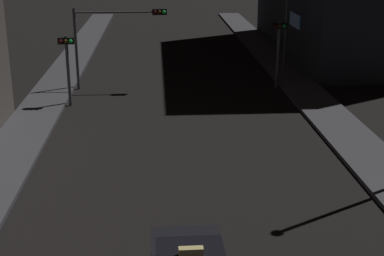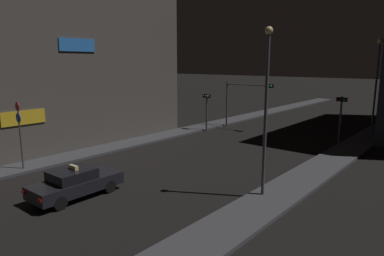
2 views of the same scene
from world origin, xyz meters
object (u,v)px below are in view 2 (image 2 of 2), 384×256
Objects in this scene: taxi at (75,183)px; street_lamp_near_block at (266,101)px; street_lamp_far_block at (377,73)px; traffic_light_left_kerb at (207,104)px; traffic_light_right_kerb at (341,110)px; sign_pole_left at (20,129)px; traffic_light_overhead at (245,94)px.

street_lamp_near_block is (7.02, 5.79, 4.00)m from taxi.
street_lamp_far_block is at bearing 72.74° from taxi.
traffic_light_left_kerb is 11.68m from traffic_light_right_kerb.
street_lamp_far_block is (1.41, 4.41, 2.83)m from traffic_light_right_kerb.
traffic_light_left_kerb is 0.90× the size of sign_pole_left.
sign_pole_left is at bearing -157.01° from street_lamp_near_block.
traffic_light_overhead is at bearing 81.26° from sign_pole_left.
traffic_light_overhead is at bearing -159.77° from street_lamp_far_block.
street_lamp_near_block is (10.02, -14.69, 1.32)m from traffic_light_overhead.
street_lamp_far_block is (12.73, 7.28, 2.97)m from traffic_light_left_kerb.
sign_pole_left is 14.44m from street_lamp_near_block.
traffic_light_overhead is 1.28× the size of sign_pole_left.
traffic_light_overhead is at bearing 176.81° from traffic_light_right_kerb.
traffic_light_left_kerb is 0.43× the size of street_lamp_far_block.
street_lamp_far_block is at bearing 60.46° from sign_pole_left.
traffic_light_right_kerb is 0.48× the size of street_lamp_near_block.
traffic_light_left_kerb reaches higher than taxi.
sign_pole_left is at bearing -119.54° from street_lamp_far_block.
taxi is at bearing -81.66° from traffic_light_overhead.
traffic_light_left_kerb is at bearing -150.23° from street_lamp_far_block.
traffic_light_left_kerb is at bearing 86.73° from sign_pole_left.
street_lamp_far_block reaches higher than street_lamp_near_block.
street_lamp_near_block is at bearing -86.56° from traffic_light_right_kerb.
traffic_light_right_kerb is at bearing 72.84° from taxi.
taxi is 1.11× the size of sign_pole_left.
traffic_light_right_kerb is at bearing -3.19° from traffic_light_overhead.
street_lamp_far_block is at bearing 72.29° from traffic_light_right_kerb.
street_lamp_near_block is at bearing 22.99° from sign_pole_left.
traffic_light_overhead is 0.65× the size of street_lamp_near_block.
taxi is 0.57× the size of street_lamp_near_block.
traffic_light_right_kerb is at bearing 93.44° from street_lamp_near_block.
sign_pole_left is at bearing 177.99° from taxi.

